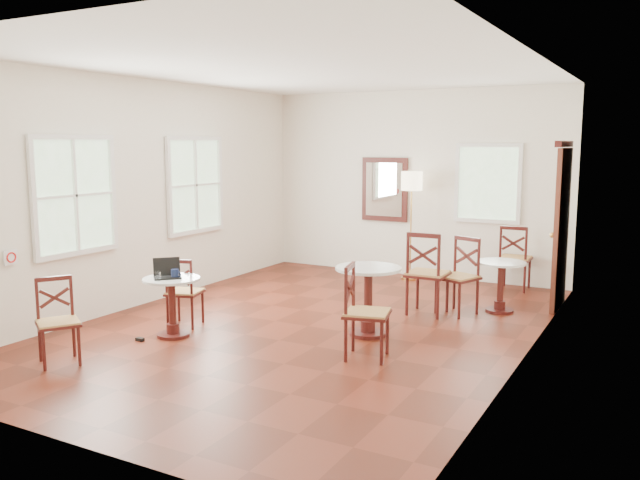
# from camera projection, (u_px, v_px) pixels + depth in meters

# --- Properties ---
(ground) EXTENTS (7.00, 7.00, 0.00)m
(ground) POSITION_uv_depth(u_px,v_px,m) (308.00, 326.00, 7.79)
(ground) COLOR #571C0F
(ground) RESTS_ON ground
(room_shell) EXTENTS (5.02, 7.02, 3.01)m
(room_shell) POSITION_uv_depth(u_px,v_px,m) (314.00, 166.00, 7.77)
(room_shell) COLOR white
(room_shell) RESTS_ON ground
(cafe_table_near) EXTENTS (0.64, 0.64, 0.67)m
(cafe_table_near) POSITION_uv_depth(u_px,v_px,m) (172.00, 300.00, 7.32)
(cafe_table_near) COLOR #421310
(cafe_table_near) RESTS_ON ground
(cafe_table_mid) EXTENTS (0.75, 0.75, 0.79)m
(cafe_table_mid) POSITION_uv_depth(u_px,v_px,m) (368.00, 293.00, 7.35)
(cafe_table_mid) COLOR #421310
(cafe_table_mid) RESTS_ON ground
(cafe_table_back) EXTENTS (0.62, 0.62, 0.66)m
(cafe_table_back) POSITION_uv_depth(u_px,v_px,m) (501.00, 281.00, 8.40)
(cafe_table_back) COLOR #421310
(cafe_table_back) RESTS_ON ground
(chair_near_a) EXTENTS (0.47, 0.47, 0.83)m
(chair_near_a) POSITION_uv_depth(u_px,v_px,m) (184.00, 292.00, 7.75)
(chair_near_a) COLOR #421310
(chair_near_a) RESTS_ON ground
(chair_near_b) EXTENTS (0.54, 0.54, 0.85)m
(chair_near_b) POSITION_uv_depth(u_px,v_px,m) (58.00, 321.00, 6.43)
(chair_near_b) COLOR #421310
(chair_near_b) RESTS_ON ground
(chair_mid_a) EXTENTS (0.50, 0.50, 1.06)m
(chair_mid_a) POSITION_uv_depth(u_px,v_px,m) (427.00, 273.00, 8.26)
(chair_mid_a) COLOR #421310
(chair_mid_a) RESTS_ON ground
(chair_mid_b) EXTENTS (0.53, 0.53, 0.96)m
(chair_mid_b) POSITION_uv_depth(u_px,v_px,m) (365.00, 312.00, 6.57)
(chair_mid_b) COLOR #421310
(chair_mid_b) RESTS_ON ground
(chair_back_a) EXTENTS (0.45, 0.45, 0.97)m
(chair_back_a) POSITION_uv_depth(u_px,v_px,m) (515.00, 258.00, 9.65)
(chair_back_a) COLOR #421310
(chair_back_a) RESTS_ON ground
(chair_back_b) EXTENTS (0.58, 0.58, 0.98)m
(chair_back_b) POSITION_uv_depth(u_px,v_px,m) (459.00, 276.00, 8.30)
(chair_back_b) COLOR #421310
(chair_back_b) RESTS_ON ground
(floor_lamp) EXTENTS (0.33, 0.33, 1.72)m
(floor_lamp) POSITION_uv_depth(u_px,v_px,m) (412.00, 188.00, 10.26)
(floor_lamp) COLOR #BF8C3F
(floor_lamp) RESTS_ON ground
(laptop) EXTENTS (0.38, 0.38, 0.21)m
(laptop) POSITION_uv_depth(u_px,v_px,m) (167.00, 273.00, 7.30)
(laptop) COLOR black
(laptop) RESTS_ON cafe_table_near
(mouse) EXTENTS (0.11, 0.09, 0.04)m
(mouse) POSITION_uv_depth(u_px,v_px,m) (159.00, 276.00, 7.30)
(mouse) COLOR black
(mouse) RESTS_ON cafe_table_near
(navy_mug) EXTENTS (0.13, 0.09, 0.10)m
(navy_mug) POSITION_uv_depth(u_px,v_px,m) (175.00, 274.00, 7.25)
(navy_mug) COLOR #0F1733
(navy_mug) RESTS_ON cafe_table_near
(water_glass) EXTENTS (0.06, 0.06, 0.10)m
(water_glass) POSITION_uv_depth(u_px,v_px,m) (158.00, 276.00, 7.11)
(water_glass) COLOR white
(water_glass) RESTS_ON cafe_table_near
(power_adapter) EXTENTS (0.09, 0.05, 0.04)m
(power_adapter) POSITION_uv_depth(u_px,v_px,m) (140.00, 339.00, 7.20)
(power_adapter) COLOR black
(power_adapter) RESTS_ON ground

